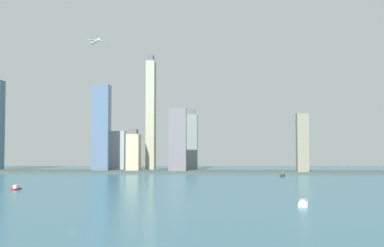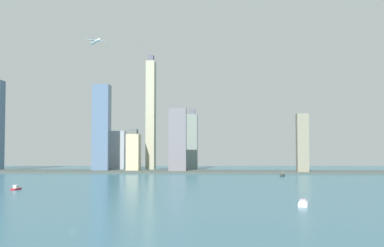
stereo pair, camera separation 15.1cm
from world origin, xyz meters
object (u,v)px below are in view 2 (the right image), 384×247
(skyscraper_5, at_px, (192,141))
(airplane, at_px, (96,41))
(skyscraper_10, at_px, (118,151))
(boat_0, at_px, (282,175))
(skyscraper_0, at_px, (134,152))
(skyscraper_2, at_px, (151,115))
(skyscraper_9, at_px, (102,128))
(skyscraper_1, at_px, (302,144))
(skyscraper_6, at_px, (178,140))
(boat_3, at_px, (16,188))
(boat_5, at_px, (303,203))

(skyscraper_5, relative_size, airplane, 3.44)
(skyscraper_10, distance_m, boat_0, 286.03)
(skyscraper_0, distance_m, skyscraper_2, 77.63)
(skyscraper_10, height_order, boat_0, skyscraper_10)
(skyscraper_5, bearing_deg, skyscraper_9, -147.61)
(skyscraper_1, relative_size, skyscraper_2, 0.46)
(skyscraper_6, bearing_deg, boat_0, -29.74)
(boat_3, height_order, airplane, airplane)
(skyscraper_1, xyz_separation_m, boat_0, (-37.22, -65.37, -41.85))
(skyscraper_1, distance_m, boat_0, 86.08)
(skyscraper_9, distance_m, boat_0, 289.82)
(skyscraper_9, xyz_separation_m, airplane, (3.35, -53.88, 124.16))
(skyscraper_0, distance_m, boat_0, 238.91)
(boat_3, bearing_deg, skyscraper_9, -173.46)
(boat_3, bearing_deg, boat_0, 135.75)
(skyscraper_2, xyz_separation_m, skyscraper_9, (-70.30, -45.93, -23.68))
(skyscraper_0, relative_size, boat_5, 3.66)
(skyscraper_1, relative_size, airplane, 2.91)
(skyscraper_1, bearing_deg, boat_3, -137.42)
(skyscraper_0, distance_m, skyscraper_10, 51.37)
(skyscraper_6, relative_size, boat_5, 5.35)
(skyscraper_1, bearing_deg, airplane, -176.19)
(skyscraper_6, distance_m, skyscraper_10, 118.69)
(skyscraper_1, distance_m, skyscraper_2, 249.11)
(skyscraper_0, height_order, skyscraper_10, skyscraper_0)
(skyscraper_5, xyz_separation_m, skyscraper_6, (-16.40, -102.76, -0.08))
(skyscraper_5, bearing_deg, skyscraper_10, -159.40)
(skyscraper_5, distance_m, skyscraper_6, 104.06)
(skyscraper_10, xyz_separation_m, boat_3, (-19.73, -354.90, -30.65))
(skyscraper_1, height_order, boat_3, skyscraper_1)
(skyscraper_1, bearing_deg, skyscraper_0, 171.88)
(boat_3, relative_size, airplane, 0.43)
(skyscraper_2, relative_size, boat_0, 10.66)
(skyscraper_0, bearing_deg, airplane, -129.76)
(skyscraper_2, distance_m, skyscraper_10, 79.46)
(skyscraper_6, height_order, boat_3, skyscraper_6)
(skyscraper_1, relative_size, boat_5, 4.80)
(skyscraper_2, bearing_deg, airplane, -123.85)
(skyscraper_1, xyz_separation_m, skyscraper_2, (-231.04, 79.97, 47.74))
(boat_3, bearing_deg, skyscraper_0, 177.60)
(skyscraper_1, height_order, airplane, airplane)
(boat_5, bearing_deg, skyscraper_1, 2.08)
(skyscraper_1, height_order, skyscraper_5, skyscraper_5)
(boat_0, height_order, boat_3, boat_0)
(boat_5, bearing_deg, skyscraper_10, 36.89)
(skyscraper_2, xyz_separation_m, boat_0, (193.82, -145.34, -89.60))
(boat_5, bearing_deg, boat_0, 6.68)
(boat_0, xyz_separation_m, boat_3, (-266.72, -213.95, 0.06))
(skyscraper_2, distance_m, skyscraper_5, 87.82)
(boat_0, distance_m, boat_5, 323.85)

